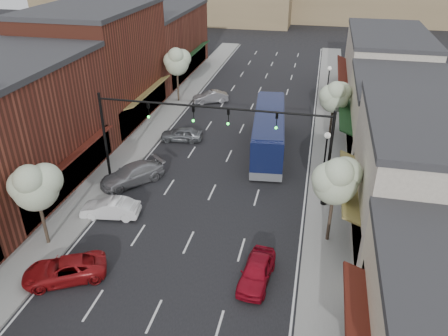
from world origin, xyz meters
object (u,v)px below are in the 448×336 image
Objects in this scene: signal_mast_left at (134,128)px; lamp_post_far at (328,80)px; tree_right_far at (335,96)px; red_hatchback at (257,271)px; parked_car_d at (182,134)px; parked_car_b at (110,208)px; parked_car_a at (65,270)px; tree_left_far at (177,61)px; parked_car_c at (132,174)px; parked_car_e at (210,97)px; signal_mast_right at (294,142)px; coach_bus at (269,131)px; lamp_post_near at (326,151)px; tree_right_near at (336,179)px; tree_left_near at (35,185)px.

signal_mast_left reaches higher than lamp_post_far.
tree_right_far reaches higher than lamp_post_far.
parked_car_d is at bearing 124.87° from red_hatchback.
parked_car_a is at bearing -6.24° from parked_car_b.
tree_right_far reaches higher than parked_car_d.
red_hatchback is (12.83, -26.33, -3.95)m from tree_left_far.
parked_car_d is at bearing 120.13° from parked_car_c.
parked_car_e is at bearing 150.50° from parked_car_a.
parked_car_b is at bearing -83.86° from tree_left_far.
signal_mast_right reaches higher than parked_car_a.
coach_bus is 13.27m from parked_car_e.
signal_mast_right is at bearing -102.85° from tree_right_far.
red_hatchback is 13.69m from parked_car_c.
parked_car_c is (-14.00, -2.44, -2.28)m from lamp_post_near.
lamp_post_far is 17.51m from parked_car_d.
lamp_post_far is 24.47m from parked_car_c.
lamp_post_near reaches higher than red_hatchback.
parked_car_c is at bearing -83.45° from tree_left_far.
parked_car_e is (-13.09, 22.51, -3.81)m from tree_right_near.
signal_mast_left is 3.94m from parked_car_c.
signal_mast_right is at bearing 88.07° from red_hatchback.
signal_mast_right is 1.85× the size of lamp_post_near.
tree_right_near is at bearing -71.68° from coach_bus.
parked_car_c is (-14.00, -19.94, -2.28)m from lamp_post_far.
parked_car_c is (-10.78, 8.45, 0.07)m from red_hatchback.
parked_car_d reaches higher than parked_car_b.
signal_mast_left is 0.71× the size of coach_bus.
tree_right_near reaches higher than parked_car_b.
tree_left_far reaches higher than tree_left_near.
parked_car_d is (3.41, -9.82, -3.96)m from tree_left_far.
tree_left_near is 1.50× the size of parked_car_d.
tree_right_near reaches higher than lamp_post_near.
coach_bus reaches higher than parked_car_a.
lamp_post_far is (0.00, 17.50, 0.00)m from lamp_post_near.
tree_left_near is 1.28× the size of lamp_post_far.
coach_bus is at bearing 113.97° from tree_right_near.
lamp_post_far is 0.38× the size of coach_bus.
tree_left_near is 26.98m from parked_car_e.
parked_car_c is (-11.82, 0.06, -3.90)m from signal_mast_right.
tree_right_far is 1.40× the size of parked_car_b.
tree_right_near is at bearing 23.86° from parked_car_c.
parked_car_e is (0.10, 10.33, -0.01)m from parked_car_d.
parked_car_d is at bearing 137.28° from tree_right_near.
signal_mast_left is 1.34× the size of tree_left_far.
parked_car_b is 1.03× the size of parked_car_d.
tree_right_near is 0.51× the size of coach_bus.
signal_mast_right is at bearing -131.05° from lamp_post_near.
signal_mast_left is 2.17× the size of parked_car_d.
parked_car_b is at bearing -153.04° from lamp_post_near.
tree_left_far is (-13.87, 17.95, -0.02)m from signal_mast_right.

